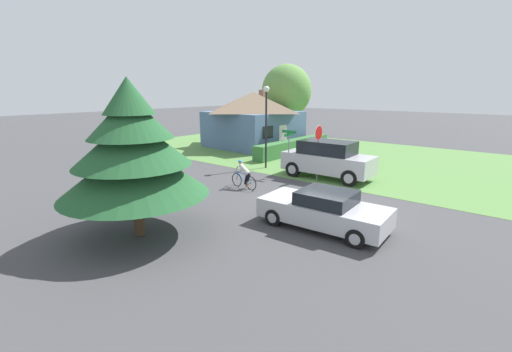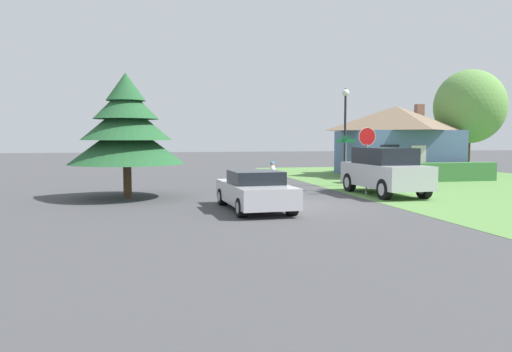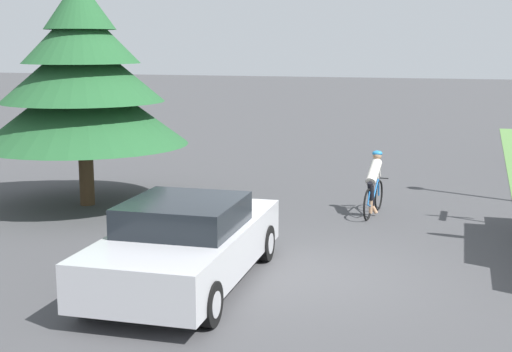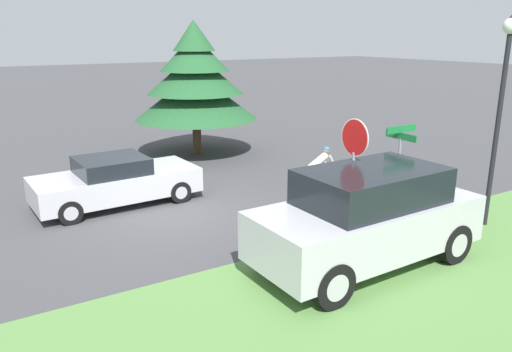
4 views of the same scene
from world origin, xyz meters
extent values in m
plane|color=#424244|center=(0.00, 0.00, 0.00)|extent=(140.00, 140.00, 0.00)
cube|color=#568442|center=(11.25, 4.00, 0.01)|extent=(16.00, 36.00, 0.01)
cube|color=slate|center=(10.53, 12.15, 1.46)|extent=(6.73, 6.84, 2.91)
pyramid|color=#75604C|center=(10.53, 12.15, 3.71)|extent=(7.27, 7.39, 1.59)
cube|color=silver|center=(10.28, 8.93, 1.00)|extent=(0.90, 0.13, 2.00)
cube|color=black|center=(8.53, 9.06, 1.60)|extent=(1.10, 0.14, 0.90)
cube|color=brown|center=(12.45, 12.64, 4.27)|extent=(0.54, 0.54, 0.80)
cube|color=#387038|center=(9.80, 7.58, 0.52)|extent=(8.72, 0.90, 1.05)
cube|color=#BCBCC1|center=(-1.70, -1.08, 0.57)|extent=(2.05, 4.45, 0.66)
cube|color=black|center=(-1.69, -1.18, 1.12)|extent=(1.70, 1.85, 0.43)
cylinder|color=black|center=(-2.57, 0.36, 0.30)|extent=(0.32, 0.62, 0.61)
cylinder|color=#ADADB2|center=(-2.57, 0.36, 0.30)|extent=(0.32, 0.37, 0.35)
cylinder|color=black|center=(-0.96, 0.44, 0.30)|extent=(0.32, 0.62, 0.61)
cylinder|color=#ADADB2|center=(-0.96, 0.44, 0.30)|extent=(0.32, 0.37, 0.35)
cylinder|color=black|center=(-2.43, -2.60, 0.30)|extent=(0.32, 0.62, 0.61)
cylinder|color=#ADADB2|center=(-2.43, -2.60, 0.30)|extent=(0.32, 0.37, 0.35)
cylinder|color=black|center=(-0.82, -2.52, 0.30)|extent=(0.32, 0.62, 0.61)
cylinder|color=#ADADB2|center=(-0.82, -2.52, 0.30)|extent=(0.32, 0.37, 0.35)
torus|color=black|center=(0.29, 3.83, 0.32)|extent=(0.10, 0.68, 0.68)
torus|color=black|center=(0.38, 4.82, 0.32)|extent=(0.10, 0.68, 0.68)
cylinder|color=#1E66B2|center=(0.32, 4.08, 0.46)|extent=(0.05, 0.18, 0.51)
cylinder|color=#1E66B2|center=(0.35, 4.45, 0.47)|extent=(0.09, 0.63, 0.55)
cylinder|color=#1E66B2|center=(0.34, 4.38, 0.72)|extent=(0.10, 0.74, 0.06)
cylinder|color=#1E66B2|center=(0.31, 3.99, 0.26)|extent=(0.06, 0.33, 0.15)
cylinder|color=#1E66B2|center=(0.30, 3.92, 0.51)|extent=(0.05, 0.21, 0.40)
cylinder|color=#1E66B2|center=(0.38, 4.78, 0.53)|extent=(0.05, 0.12, 0.42)
cylinder|color=black|center=(0.37, 4.74, 0.73)|extent=(0.44, 0.06, 0.02)
ellipsoid|color=black|center=(0.31, 4.01, 0.73)|extent=(0.10, 0.21, 0.05)
cylinder|color=black|center=(0.32, 4.00, 0.58)|extent=(0.13, 0.25, 0.42)
cylinder|color=black|center=(0.32, 4.16, 0.50)|extent=(0.13, 0.26, 0.57)
cylinder|color=tan|center=(0.32, 4.07, 0.24)|extent=(0.08, 0.08, 0.30)
cylinder|color=tan|center=(0.37, 4.23, 0.14)|extent=(0.17, 0.08, 0.21)
cylinder|color=silver|center=(0.33, 4.28, 0.94)|extent=(0.28, 0.69, 0.53)
cylinder|color=silver|center=(0.37, 4.51, 0.91)|extent=(0.09, 0.25, 0.36)
cylinder|color=silver|center=(0.37, 4.79, 0.91)|extent=(0.09, 0.25, 0.36)
sphere|color=tan|center=(0.36, 4.56, 1.25)|extent=(0.19, 0.19, 0.19)
ellipsoid|color=#267FBF|center=(0.36, 4.56, 1.30)|extent=(0.22, 0.18, 0.12)
cube|color=#B7B7BC|center=(4.68, 2.10, 0.85)|extent=(2.09, 4.83, 0.96)
cube|color=black|center=(4.68, 2.18, 1.67)|extent=(1.81, 2.86, 0.69)
cylinder|color=black|center=(3.77, 3.70, 0.42)|extent=(0.30, 0.84, 0.84)
cylinder|color=#ADADB2|center=(3.77, 3.70, 0.42)|extent=(0.31, 0.49, 0.48)
cylinder|color=black|center=(5.51, 3.75, 0.42)|extent=(0.30, 0.84, 0.84)
cylinder|color=#ADADB2|center=(5.51, 3.75, 0.42)|extent=(0.31, 0.49, 0.48)
cylinder|color=black|center=(3.85, 0.45, 0.42)|extent=(0.30, 0.84, 0.84)
cylinder|color=#ADADB2|center=(3.85, 0.45, 0.42)|extent=(0.31, 0.49, 0.48)
cylinder|color=black|center=(5.60, 0.49, 0.42)|extent=(0.30, 0.84, 0.84)
cylinder|color=#ADADB2|center=(5.60, 0.49, 0.42)|extent=(0.31, 0.49, 0.48)
cylinder|color=gray|center=(3.96, 2.33, 1.09)|extent=(0.07, 0.07, 2.18)
cylinder|color=red|center=(3.96, 2.33, 2.50)|extent=(0.74, 0.04, 0.74)
cylinder|color=silver|center=(3.96, 2.33, 2.50)|extent=(0.78, 0.03, 0.78)
cylinder|color=black|center=(4.55, 6.21, 2.27)|extent=(0.11, 0.11, 4.54)
sphere|color=white|center=(4.55, 6.21, 4.71)|extent=(0.36, 0.36, 0.36)
cone|color=black|center=(4.55, 6.21, 4.89)|extent=(0.22, 0.22, 0.14)
cylinder|color=gray|center=(3.68, 3.97, 1.12)|extent=(0.06, 0.06, 2.25)
cube|color=#197238|center=(3.68, 3.97, 2.31)|extent=(0.90, 0.03, 0.16)
cube|color=#197238|center=(3.68, 3.97, 2.47)|extent=(0.03, 0.90, 0.16)
cylinder|color=#4C3823|center=(-6.03, 3.33, 0.70)|extent=(0.33, 0.33, 1.39)
cone|color=#23562D|center=(-6.03, 3.33, 2.26)|extent=(4.64, 4.64, 1.75)
cone|color=#23562D|center=(-6.03, 3.33, 3.12)|extent=(3.62, 3.62, 1.54)
cone|color=#23562D|center=(-6.03, 3.33, 3.86)|extent=(2.60, 2.60, 1.33)
cone|color=#23562D|center=(-6.03, 3.33, 4.49)|extent=(1.58, 1.58, 1.12)
cylinder|color=#4C3823|center=(16.28, 12.74, 1.28)|extent=(0.25, 0.25, 2.56)
ellipsoid|color=#609347|center=(16.28, 12.74, 4.57)|extent=(4.74, 4.74, 4.98)
camera|label=1|loc=(-11.76, -6.27, 4.64)|focal=24.00mm
camera|label=2|loc=(-5.27, -17.47, 2.43)|focal=35.00mm
camera|label=3|loc=(2.43, -10.66, 3.59)|focal=50.00mm
camera|label=4|loc=(11.47, -4.59, 4.54)|focal=35.00mm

